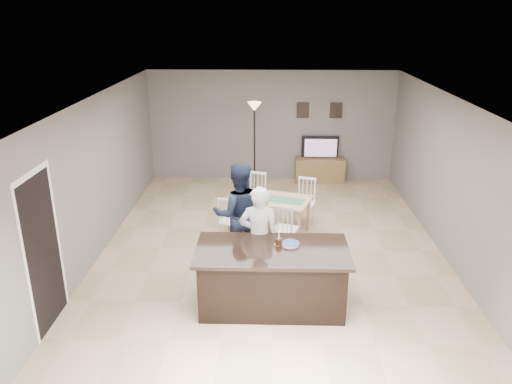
{
  "coord_description": "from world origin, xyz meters",
  "views": [
    {
      "loc": [
        -0.06,
        -8.05,
        4.04
      ],
      "look_at": [
        -0.27,
        -0.3,
        1.2
      ],
      "focal_mm": 35.0,
      "sensor_mm": 36.0,
      "label": 1
    }
  ],
  "objects_px": {
    "tv_console": "(320,170)",
    "birthday_cake": "(279,242)",
    "plate_stack": "(290,244)",
    "floor_lamp": "(254,123)",
    "woman": "(259,237)",
    "television": "(320,147)",
    "dining_table": "(269,204)",
    "man": "(239,214)",
    "kitchen_island": "(272,277)"
  },
  "relations": [
    {
      "from": "woman",
      "to": "dining_table",
      "type": "xyz_separation_m",
      "value": [
        0.15,
        1.96,
        -0.23
      ]
    },
    {
      "from": "birthday_cake",
      "to": "man",
      "type": "bearing_deg",
      "value": 118.73
    },
    {
      "from": "kitchen_island",
      "to": "plate_stack",
      "type": "distance_m",
      "value": 0.55
    },
    {
      "from": "tv_console",
      "to": "woman",
      "type": "height_order",
      "value": "woman"
    },
    {
      "from": "floor_lamp",
      "to": "kitchen_island",
      "type": "bearing_deg",
      "value": -85.38
    },
    {
      "from": "kitchen_island",
      "to": "tv_console",
      "type": "xyz_separation_m",
      "value": [
        1.2,
        5.57,
        -0.15
      ]
    },
    {
      "from": "television",
      "to": "birthday_cake",
      "type": "relative_size",
      "value": 4.42
    },
    {
      "from": "television",
      "to": "plate_stack",
      "type": "xyz_separation_m",
      "value": [
        -0.94,
        -5.51,
        0.06
      ]
    },
    {
      "from": "tv_console",
      "to": "woman",
      "type": "relative_size",
      "value": 0.74
    },
    {
      "from": "birthday_cake",
      "to": "floor_lamp",
      "type": "height_order",
      "value": "floor_lamp"
    },
    {
      "from": "woman",
      "to": "man",
      "type": "distance_m",
      "value": 0.84
    },
    {
      "from": "tv_console",
      "to": "birthday_cake",
      "type": "distance_m",
      "value": 5.58
    },
    {
      "from": "television",
      "to": "woman",
      "type": "bearing_deg",
      "value": 74.65
    },
    {
      "from": "kitchen_island",
      "to": "man",
      "type": "xyz_separation_m",
      "value": [
        -0.55,
        1.31,
        0.42
      ]
    },
    {
      "from": "kitchen_island",
      "to": "woman",
      "type": "height_order",
      "value": "woman"
    },
    {
      "from": "tv_console",
      "to": "birthday_cake",
      "type": "relative_size",
      "value": 5.8
    },
    {
      "from": "floor_lamp",
      "to": "plate_stack",
      "type": "bearing_deg",
      "value": -82.2
    },
    {
      "from": "man",
      "to": "plate_stack",
      "type": "relative_size",
      "value": 6.8
    },
    {
      "from": "man",
      "to": "dining_table",
      "type": "xyz_separation_m",
      "value": [
        0.5,
        1.19,
        -0.29
      ]
    },
    {
      "from": "television",
      "to": "floor_lamp",
      "type": "distance_m",
      "value": 1.92
    },
    {
      "from": "man",
      "to": "birthday_cake",
      "type": "relative_size",
      "value": 8.48
    },
    {
      "from": "floor_lamp",
      "to": "dining_table",
      "type": "bearing_deg",
      "value": -81.67
    },
    {
      "from": "tv_console",
      "to": "dining_table",
      "type": "distance_m",
      "value": 3.32
    },
    {
      "from": "floor_lamp",
      "to": "man",
      "type": "bearing_deg",
      "value": -92.47
    },
    {
      "from": "plate_stack",
      "to": "man",
      "type": "bearing_deg",
      "value": 124.35
    },
    {
      "from": "woman",
      "to": "dining_table",
      "type": "height_order",
      "value": "woman"
    },
    {
      "from": "plate_stack",
      "to": "floor_lamp",
      "type": "distance_m",
      "value": 4.85
    },
    {
      "from": "dining_table",
      "to": "floor_lamp",
      "type": "xyz_separation_m",
      "value": [
        -0.35,
        2.38,
        1.04
      ]
    },
    {
      "from": "television",
      "to": "woman",
      "type": "height_order",
      "value": "woman"
    },
    {
      "from": "kitchen_island",
      "to": "tv_console",
      "type": "relative_size",
      "value": 1.79
    },
    {
      "from": "kitchen_island",
      "to": "plate_stack",
      "type": "height_order",
      "value": "plate_stack"
    },
    {
      "from": "kitchen_island",
      "to": "television",
      "type": "distance_m",
      "value": 5.78
    },
    {
      "from": "birthday_cake",
      "to": "dining_table",
      "type": "distance_m",
      "value": 2.4
    },
    {
      "from": "tv_console",
      "to": "birthday_cake",
      "type": "bearing_deg",
      "value": -101.53
    },
    {
      "from": "dining_table",
      "to": "tv_console",
      "type": "bearing_deg",
      "value": 86.05
    },
    {
      "from": "kitchen_island",
      "to": "man",
      "type": "height_order",
      "value": "man"
    },
    {
      "from": "tv_console",
      "to": "television",
      "type": "bearing_deg",
      "value": 90.0
    },
    {
      "from": "television",
      "to": "dining_table",
      "type": "height_order",
      "value": "television"
    },
    {
      "from": "plate_stack",
      "to": "floor_lamp",
      "type": "bearing_deg",
      "value": 97.8
    },
    {
      "from": "television",
      "to": "plate_stack",
      "type": "height_order",
      "value": "television"
    },
    {
      "from": "kitchen_island",
      "to": "man",
      "type": "distance_m",
      "value": 1.49
    },
    {
      "from": "tv_console",
      "to": "dining_table",
      "type": "bearing_deg",
      "value": -112.13
    },
    {
      "from": "man",
      "to": "tv_console",
      "type": "bearing_deg",
      "value": -121.45
    },
    {
      "from": "kitchen_island",
      "to": "dining_table",
      "type": "distance_m",
      "value": 2.51
    },
    {
      "from": "woman",
      "to": "floor_lamp",
      "type": "bearing_deg",
      "value": -84.94
    },
    {
      "from": "television",
      "to": "dining_table",
      "type": "relative_size",
      "value": 0.44
    },
    {
      "from": "television",
      "to": "floor_lamp",
      "type": "height_order",
      "value": "floor_lamp"
    },
    {
      "from": "floor_lamp",
      "to": "birthday_cake",
      "type": "bearing_deg",
      "value": -84.13
    },
    {
      "from": "dining_table",
      "to": "television",
      "type": "bearing_deg",
      "value": 86.5
    },
    {
      "from": "tv_console",
      "to": "floor_lamp",
      "type": "distance_m",
      "value": 2.18
    }
  ]
}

